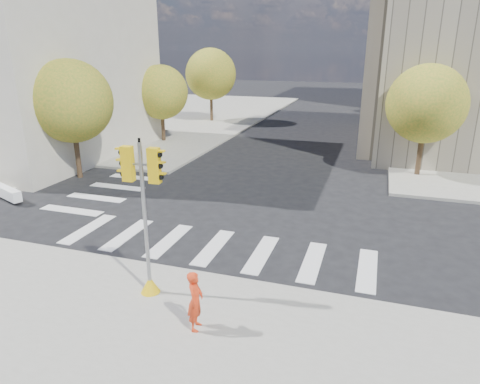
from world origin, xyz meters
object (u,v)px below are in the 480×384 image
object	(u,v)px
photographer	(195,301)
lamp_far	(417,75)
lamp_near	(431,88)
traffic_signal	(146,231)

from	to	relation	value
photographer	lamp_far	bearing A→B (deg)	-20.99
photographer	lamp_near	bearing A→B (deg)	-27.99
lamp_near	lamp_far	bearing A→B (deg)	90.00
lamp_far	traffic_signal	size ratio (longest dim) A/B	1.79
traffic_signal	photographer	world-z (taller)	traffic_signal
lamp_near	traffic_signal	xyz separation A→B (m)	(-8.66, -19.59, -2.50)
traffic_signal	lamp_far	bearing A→B (deg)	71.67
lamp_near	photographer	bearing A→B (deg)	-107.94
lamp_near	lamp_far	distance (m)	14.00
lamp_near	lamp_far	xyz separation A→B (m)	(0.00, 14.00, 0.00)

